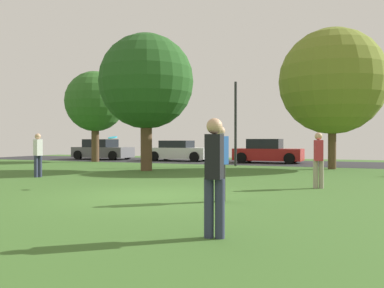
% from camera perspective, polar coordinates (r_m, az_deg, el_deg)
% --- Properties ---
extents(ground_plane, '(44.00, 44.00, 0.00)m').
position_cam_1_polar(ground_plane, '(10.52, -5.51, -7.08)').
color(ground_plane, '#3D6628').
extents(road_strip, '(44.00, 6.40, 0.01)m').
position_cam_1_polar(road_strip, '(25.68, 11.88, -2.55)').
color(road_strip, '#28282B').
rests_on(road_strip, ground_plane).
extents(oak_tree_center, '(5.04, 5.04, 6.71)m').
position_cam_1_polar(oak_tree_center, '(21.13, 18.66, 8.12)').
color(oak_tree_center, brown).
rests_on(oak_tree_center, ground_plane).
extents(oak_tree_right, '(4.30, 4.30, 6.21)m').
position_cam_1_polar(oak_tree_right, '(19.17, -6.29, 8.46)').
color(oak_tree_right, brown).
rests_on(oak_tree_right, ground_plane).
extents(maple_tree_near, '(3.84, 3.84, 5.78)m').
position_cam_1_polar(maple_tree_near, '(27.44, -13.12, 5.66)').
color(maple_tree_near, brown).
rests_on(maple_tree_near, ground_plane).
extents(person_thrower, '(0.38, 0.32, 1.71)m').
position_cam_1_polar(person_thrower, '(9.45, 3.87, -2.16)').
color(person_thrower, black).
rests_on(person_thrower, ground_plane).
extents(person_catcher, '(0.38, 0.32, 1.64)m').
position_cam_1_polar(person_catcher, '(16.58, -20.35, -1.18)').
color(person_catcher, '#2D334C').
rests_on(person_catcher, ground_plane).
extents(person_bystander, '(0.30, 0.37, 1.61)m').
position_cam_1_polar(person_bystander, '(12.54, 16.93, -1.81)').
color(person_bystander, gray).
rests_on(person_bystander, ground_plane).
extents(person_walking, '(0.30, 0.35, 1.71)m').
position_cam_1_polar(person_walking, '(5.95, 3.09, -3.79)').
color(person_walking, '#2D334C').
rests_on(person_walking, ground_plane).
extents(frisbee_disc, '(0.32, 0.32, 0.08)m').
position_cam_1_polar(frisbee_disc, '(12.49, -10.82, 0.88)').
color(frisbee_disc, '#2DB2E0').
extents(parked_car_grey, '(4.18, 2.07, 1.44)m').
position_cam_1_polar(parked_car_grey, '(30.45, -12.18, -0.83)').
color(parked_car_grey, slate).
rests_on(parked_car_grey, ground_plane).
extents(parked_car_white, '(4.09, 1.92, 1.35)m').
position_cam_1_polar(parked_car_white, '(27.64, -1.80, -1.02)').
color(parked_car_white, white).
rests_on(parked_car_white, ground_plane).
extents(parked_car_red, '(4.07, 1.96, 1.45)m').
position_cam_1_polar(parked_car_red, '(25.69, 10.29, -1.08)').
color(parked_car_red, '#B21E1E').
rests_on(parked_car_red, ground_plane).
extents(street_lamp_post, '(0.14, 0.14, 4.50)m').
position_cam_1_polar(street_lamp_post, '(22.36, 5.99, 2.76)').
color(street_lamp_post, '#2D2D33').
rests_on(street_lamp_post, ground_plane).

